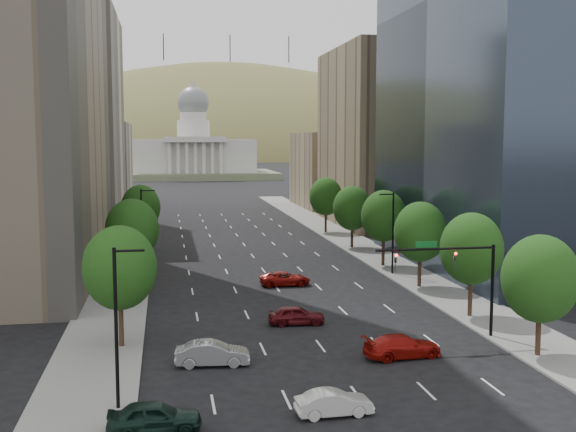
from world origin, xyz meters
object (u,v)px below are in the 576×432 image
traffic_signal (461,270)px  capitol (194,155)px  car_dkgrn (154,417)px  car_silver (212,353)px  car_white (334,403)px  car_red_far (285,279)px  car_red_near (402,346)px  car_maroon (296,315)px

traffic_signal → capitol: (-10.53, 219.71, 3.40)m
car_dkgrn → car_silver: size_ratio=0.97×
car_dkgrn → car_silver: (3.59, 10.24, -0.01)m
capitol → car_white: capitol is taller
traffic_signal → capitol: size_ratio=0.15×
car_white → car_silver: 11.25m
car_silver → car_red_far: size_ratio=0.95×
car_red_near → car_white: bearing=135.8°
car_maroon → car_white: bearing=178.7°
car_dkgrn → car_red_near: bearing=-59.5°
traffic_signal → car_silver: (-18.44, -3.08, -4.37)m
car_red_near → car_red_far: 25.14m
capitol → car_dkgrn: capitol is taller
car_silver → car_dkgrn: bearing=165.3°
car_white → car_red_near: (6.95, 9.15, 0.10)m
car_red_near → car_red_far: bearing=1.9°
capitol → car_red_near: capitol is taller
car_white → car_red_near: 11.49m
car_dkgrn → car_white: car_dkgrn is taller
car_white → car_red_near: car_red_near is taller
car_red_near → traffic_signal: bearing=-64.8°
car_white → capitol: bearing=-3.5°
car_maroon → car_red_near: bearing=-147.3°
car_dkgrn → car_red_far: bearing=-20.2°
car_dkgrn → traffic_signal: bearing=-59.2°
car_dkgrn → car_maroon: size_ratio=1.05×
car_white → car_maroon: size_ratio=0.92×
car_maroon → car_red_far: 15.24m
car_silver → capitol: bearing=2.6°
car_dkgrn → car_white: (9.44, 0.63, -0.12)m
capitol → car_red_near: 223.45m
car_red_far → traffic_signal: bearing=-157.4°
traffic_signal → car_red_near: size_ratio=1.69×
traffic_signal → car_maroon: 13.47m
capitol → traffic_signal: bearing=-87.3°
traffic_signal → car_red_far: bearing=114.1°
car_red_near → car_red_far: size_ratio=1.06×
car_maroon → car_silver: (-7.28, -9.22, 0.03)m
car_dkgrn → capitol: bearing=-3.2°
capitol → car_red_far: (1.01, -198.42, -7.87)m
capitol → car_dkgrn: (-11.50, -233.03, -7.77)m
traffic_signal → car_red_near: bearing=-147.8°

